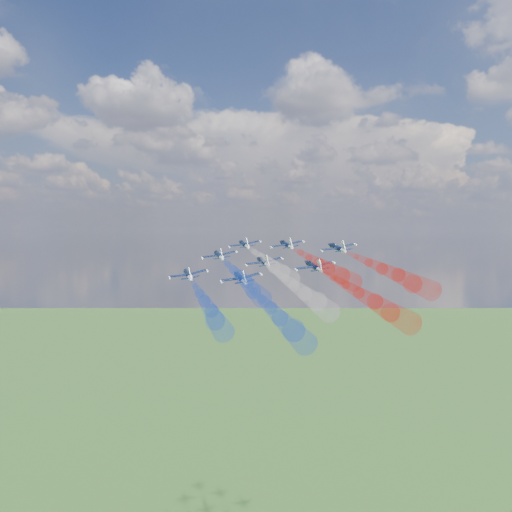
% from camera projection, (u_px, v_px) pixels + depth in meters
% --- Properties ---
extents(jet_lead, '(14.82, 15.66, 6.52)m').
position_uv_depth(jet_lead, '(244.00, 244.00, 161.05)').
color(jet_lead, black).
extents(trail_lead, '(24.73, 34.93, 10.30)m').
position_uv_depth(trail_lead, '(267.00, 261.00, 137.63)').
color(trail_lead, white).
extents(jet_inner_left, '(14.82, 15.66, 6.52)m').
position_uv_depth(jet_inner_left, '(219.00, 255.00, 147.90)').
color(jet_inner_left, black).
extents(trail_inner_left, '(24.73, 34.93, 10.30)m').
position_uv_depth(trail_inner_left, '(240.00, 276.00, 124.47)').
color(trail_inner_left, blue).
extents(jet_inner_right, '(14.82, 15.66, 6.52)m').
position_uv_depth(jet_inner_right, '(286.00, 245.00, 152.49)').
color(jet_inner_right, black).
extents(trail_inner_right, '(24.73, 34.93, 10.30)m').
position_uv_depth(trail_inner_right, '(319.00, 263.00, 129.06)').
color(trail_inner_right, red).
extents(jet_outer_left, '(14.82, 15.66, 6.52)m').
position_uv_depth(jet_outer_left, '(188.00, 274.00, 135.67)').
color(jet_outer_left, black).
extents(trail_outer_left, '(24.73, 34.93, 10.30)m').
position_uv_depth(trail_outer_left, '(205.00, 301.00, 112.25)').
color(trail_outer_left, blue).
extents(jet_center_third, '(14.82, 15.66, 6.52)m').
position_uv_depth(jet_center_third, '(263.00, 262.00, 139.04)').
color(jet_center_third, black).
extents(trail_center_third, '(24.73, 34.93, 10.30)m').
position_uv_depth(trail_center_third, '(295.00, 286.00, 115.61)').
color(trail_center_third, white).
extents(jet_outer_right, '(14.82, 15.66, 6.52)m').
position_uv_depth(jet_outer_right, '(337.00, 248.00, 142.17)').
color(jet_outer_right, black).
extents(trail_outer_right, '(24.73, 34.93, 10.30)m').
position_uv_depth(trail_outer_right, '(382.00, 268.00, 118.74)').
color(trail_outer_right, red).
extents(jet_rear_left, '(14.82, 15.66, 6.52)m').
position_uv_depth(jet_rear_left, '(240.00, 278.00, 126.18)').
color(jet_rear_left, black).
extents(trail_rear_left, '(24.73, 34.93, 10.30)m').
position_uv_depth(trail_rear_left, '(271.00, 308.00, 102.76)').
color(trail_rear_left, blue).
extents(jet_rear_right, '(14.82, 15.66, 6.52)m').
position_uv_depth(jet_rear_right, '(314.00, 266.00, 129.62)').
color(jet_rear_right, black).
extents(trail_rear_right, '(24.73, 34.93, 10.30)m').
position_uv_depth(trail_rear_right, '(359.00, 293.00, 106.19)').
color(trail_rear_right, red).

